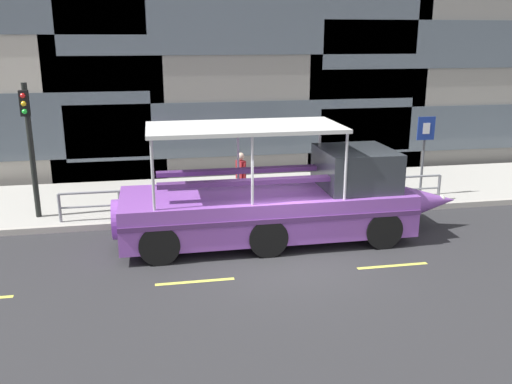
% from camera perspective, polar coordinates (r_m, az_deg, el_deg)
% --- Properties ---
extents(ground_plane, '(120.00, 120.00, 0.00)m').
position_cam_1_polar(ground_plane, '(13.88, 3.31, -6.92)').
color(ground_plane, '#2B2B2D').
extents(sidewalk, '(32.00, 4.80, 0.18)m').
position_cam_1_polar(sidewalk, '(19.02, -0.75, -0.23)').
color(sidewalk, '#A8A59E').
rests_on(sidewalk, ground_plane).
extents(curb_edge, '(32.00, 0.18, 0.18)m').
position_cam_1_polar(curb_edge, '(16.69, 0.74, -2.56)').
color(curb_edge, '#B2ADA3').
rests_on(curb_edge, ground_plane).
extents(lane_centreline, '(25.80, 0.12, 0.01)m').
position_cam_1_polar(lane_centreline, '(13.05, 4.31, -8.46)').
color(lane_centreline, '#DBD64C').
rests_on(lane_centreline, ground_plane).
extents(curb_guardrail, '(11.98, 0.09, 0.88)m').
position_cam_1_polar(curb_guardrail, '(16.81, 0.55, -0.02)').
color(curb_guardrail, gray).
rests_on(curb_guardrail, sidewalk).
extents(traffic_light_pole, '(0.24, 0.46, 3.95)m').
position_cam_1_polar(traffic_light_pole, '(17.03, -22.54, 5.24)').
color(traffic_light_pole, black).
rests_on(traffic_light_pole, sidewalk).
extents(parking_sign, '(0.60, 0.12, 2.69)m').
position_cam_1_polar(parking_sign, '(18.90, 17.16, 4.92)').
color(parking_sign, '#4C4F54').
rests_on(parking_sign, sidewalk).
extents(duck_tour_boat, '(9.64, 2.62, 3.17)m').
position_cam_1_polar(duck_tour_boat, '(14.87, 3.13, -1.01)').
color(duck_tour_boat, purple).
rests_on(duck_tour_boat, ground_plane).
extents(pedestrian_near_bow, '(0.39, 0.30, 1.56)m').
position_cam_1_polar(pedestrian_near_bow, '(18.32, 9.45, 2.26)').
color(pedestrian_near_bow, black).
rests_on(pedestrian_near_bow, sidewalk).
extents(pedestrian_mid_left, '(0.31, 0.44, 1.68)m').
position_cam_1_polar(pedestrian_mid_left, '(17.37, -1.59, 1.97)').
color(pedestrian_mid_left, '#47423D').
rests_on(pedestrian_mid_left, sidewalk).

